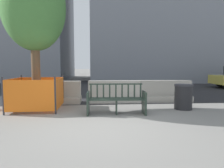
{
  "coord_description": "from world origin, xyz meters",
  "views": [
    {
      "loc": [
        -0.17,
        -4.45,
        1.39
      ],
      "look_at": [
        0.44,
        2.76,
        0.75
      ],
      "focal_mm": 32.0,
      "sensor_mm": 36.0,
      "label": 1
    }
  ],
  "objects": [
    {
      "name": "street_asphalt",
      "position": [
        0.0,
        8.7,
        0.0
      ],
      "size": [
        120.0,
        12.0,
        0.01
      ],
      "primitive_type": "cube",
      "color": "#28282B",
      "rests_on": "ground"
    },
    {
      "name": "jersey_barrier_left",
      "position": [
        -1.72,
        3.15,
        0.34
      ],
      "size": [
        2.01,
        0.7,
        0.84
      ],
      "color": "#9E998E",
      "rests_on": "ground"
    },
    {
      "name": "construction_fence",
      "position": [
        -2.06,
        2.12,
        0.55
      ],
      "size": [
        1.5,
        1.5,
        1.09
      ],
      "color": "#2D2D33",
      "rests_on": "ground"
    },
    {
      "name": "ground_plane",
      "position": [
        0.0,
        0.0,
        0.0
      ],
      "size": [
        200.0,
        200.0,
        0.0
      ],
      "primitive_type": "plane",
      "color": "gray"
    },
    {
      "name": "jersey_barrier_right",
      "position": [
        2.59,
        3.17,
        0.34
      ],
      "size": [
        2.03,
        0.77,
        0.84
      ],
      "color": "#9E998E",
      "rests_on": "ground"
    },
    {
      "name": "street_bench",
      "position": [
        0.44,
        1.28,
        0.4
      ],
      "size": [
        1.71,
        0.6,
        0.88
      ],
      "color": "#28382D",
      "rests_on": "ground"
    },
    {
      "name": "trash_bin",
      "position": [
        2.68,
        1.75,
        0.41
      ],
      "size": [
        0.59,
        0.59,
        0.81
      ],
      "color": "#232326",
      "rests_on": "ground"
    },
    {
      "name": "jersey_barrier_centre",
      "position": [
        0.56,
        3.2,
        0.34
      ],
      "size": [
        2.02,
        0.74,
        0.84
      ],
      "color": "#ADA89E",
      "rests_on": "ground"
    },
    {
      "name": "street_tree",
      "position": [
        -2.06,
        2.12,
        3.2
      ],
      "size": [
        1.96,
        1.96,
        4.59
      ],
      "color": "brown",
      "rests_on": "ground"
    }
  ]
}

